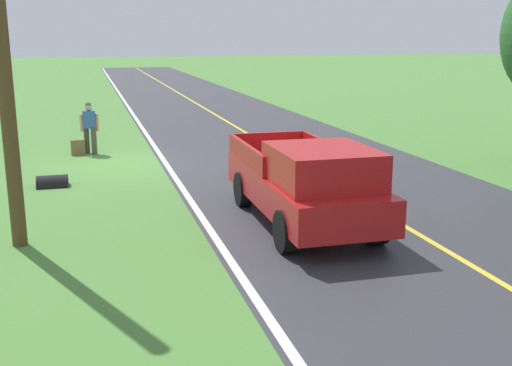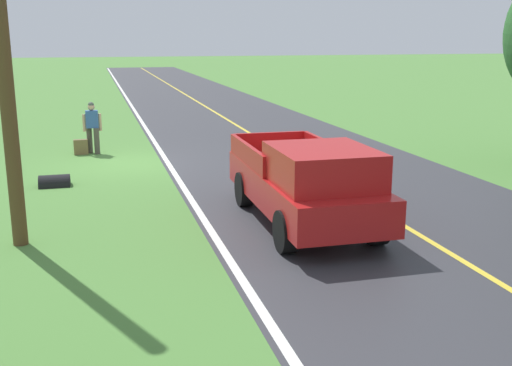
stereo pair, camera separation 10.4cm
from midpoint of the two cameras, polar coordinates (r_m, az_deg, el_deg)
The scene contains 9 objects.
ground_plane at distance 19.55m, azimuth -11.99°, elevation 1.72°, with size 200.00×200.00×0.00m, color #4C7F38.
road_surface at distance 20.50m, azimuth 2.56°, elevation 2.56°, with size 8.36×120.00×0.00m, color #333338.
lane_edge_line at distance 19.65m, azimuth -8.61°, elevation 1.94°, with size 0.16×117.60×0.00m, color silver.
lane_centre_line at distance 20.50m, azimuth 2.56°, elevation 2.57°, with size 0.14×117.60×0.00m, color gold.
hitchhiker_walking at distance 21.46m, azimuth -15.36°, elevation 5.23°, with size 0.62×0.51×1.75m.
suitcase_carried at distance 21.47m, azimuth -16.34°, elevation 3.20°, with size 0.20×0.46×0.51m, color brown.
pickup_truck_passing at distance 12.75m, azimuth 4.53°, elevation 0.17°, with size 2.14×5.42×1.82m.
utility_pole_roadside at distance 12.05m, azimuth -22.90°, elevation 12.72°, with size 0.28×0.28×7.90m, color brown.
drainage_culvert at distance 17.20m, azimuth -18.52°, elevation -0.30°, with size 0.60×0.60×0.80m, color black.
Camera 1 is at (1.16, 19.11, 3.91)m, focal length 43.06 mm.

